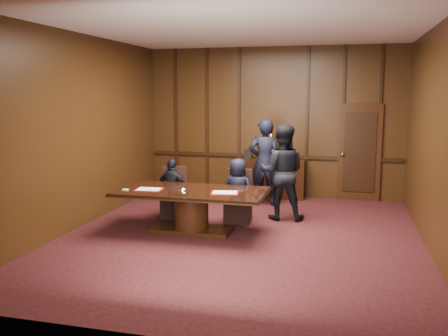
# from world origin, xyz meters

# --- Properties ---
(room) EXTENTS (7.00, 7.04, 3.50)m
(room) POSITION_xyz_m (0.07, 0.14, 1.72)
(room) COLOR black
(room) RESTS_ON ground
(sideboard) EXTENTS (1.60, 0.45, 1.54)m
(sideboard) POSITION_xyz_m (0.00, 3.26, 0.49)
(sideboard) COLOR black
(sideboard) RESTS_ON ground
(conference_table) EXTENTS (2.62, 1.32, 0.76)m
(conference_table) POSITION_xyz_m (-0.90, 0.07, 0.51)
(conference_table) COLOR black
(conference_table) RESTS_ON ground
(folder_left) EXTENTS (0.49, 0.38, 0.02)m
(folder_left) POSITION_xyz_m (-1.62, -0.10, 0.77)
(folder_left) COLOR #9E0E0F
(folder_left) RESTS_ON conference_table
(folder_right) EXTENTS (0.51, 0.41, 0.02)m
(folder_right) POSITION_xyz_m (-0.27, -0.04, 0.77)
(folder_right) COLOR #9E0E0F
(folder_right) RESTS_ON conference_table
(inkstand) EXTENTS (0.20, 0.14, 0.12)m
(inkstand) POSITION_xyz_m (-0.90, -0.38, 0.81)
(inkstand) COLOR white
(inkstand) RESTS_ON conference_table
(notepad) EXTENTS (0.10, 0.07, 0.01)m
(notepad) POSITION_xyz_m (-2.02, -0.21, 0.77)
(notepad) COLOR #FFE97C
(notepad) RESTS_ON conference_table
(chair_left) EXTENTS (0.58, 0.58, 0.99)m
(chair_left) POSITION_xyz_m (-1.56, 0.95, 0.29)
(chair_left) COLOR black
(chair_left) RESTS_ON ground
(chair_right) EXTENTS (0.51, 0.51, 0.99)m
(chair_right) POSITION_xyz_m (-0.25, 0.95, 0.29)
(chair_right) COLOR black
(chair_right) RESTS_ON ground
(signatory_left) EXTENTS (0.73, 0.39, 1.18)m
(signatory_left) POSITION_xyz_m (-1.55, 0.87, 0.59)
(signatory_left) COLOR black
(signatory_left) RESTS_ON ground
(signatory_right) EXTENTS (0.66, 0.49, 1.23)m
(signatory_right) POSITION_xyz_m (-0.25, 0.87, 0.62)
(signatory_right) COLOR black
(signatory_right) RESTS_ON ground
(witness_left) EXTENTS (0.77, 0.59, 1.89)m
(witness_left) POSITION_xyz_m (-0.01, 2.44, 0.95)
(witness_left) COLOR black
(witness_left) RESTS_ON ground
(witness_right) EXTENTS (0.96, 0.78, 1.85)m
(witness_right) POSITION_xyz_m (0.52, 1.36, 0.93)
(witness_right) COLOR black
(witness_right) RESTS_ON ground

